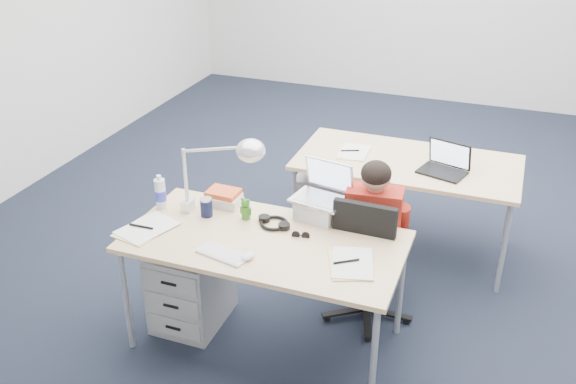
{
  "coord_description": "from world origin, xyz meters",
  "views": [
    {
      "loc": [
        1.08,
        -4.36,
        2.66
      ],
      "look_at": [
        -0.14,
        -1.08,
        0.85
      ],
      "focal_mm": 40.0,
      "sensor_mm": 36.0,
      "label": 1
    }
  ],
  "objects": [
    {
      "name": "drawer_pedestal_near",
      "position": [
        -0.66,
        -1.44,
        0.28
      ],
      "size": [
        0.4,
        0.5,
        0.55
      ],
      "primitive_type": "cube",
      "color": "#9D9FA2",
      "rests_on": "ground"
    },
    {
      "name": "silver_laptop",
      "position": [
        0.07,
        -1.11,
        0.9
      ],
      "size": [
        0.36,
        0.3,
        0.34
      ],
      "primitive_type": null,
      "rotation": [
        0.0,
        0.0,
        -0.18
      ],
      "color": "silver",
      "rests_on": "desk_near"
    },
    {
      "name": "book_stack",
      "position": [
        -0.54,
        -1.16,
        0.78
      ],
      "size": [
        0.26,
        0.23,
        0.1
      ],
      "primitive_type": "cube",
      "rotation": [
        0.0,
        0.0,
        -0.4
      ],
      "color": "silver",
      "rests_on": "desk_near"
    },
    {
      "name": "desk_far",
      "position": [
        0.42,
        -0.09,
        0.68
      ],
      "size": [
        1.6,
        0.8,
        0.73
      ],
      "color": "tan",
      "rests_on": "ground"
    },
    {
      "name": "dark_laptop",
      "position": [
        0.68,
        -0.22,
        0.84
      ],
      "size": [
        0.38,
        0.37,
        0.22
      ],
      "primitive_type": null,
      "rotation": [
        0.0,
        0.0,
        -0.29
      ],
      "color": "black",
      "rests_on": "desk_far"
    },
    {
      "name": "desk_near",
      "position": [
        -0.14,
        -1.46,
        0.68
      ],
      "size": [
        1.6,
        0.8,
        0.73
      ],
      "color": "tan",
      "rests_on": "ground"
    },
    {
      "name": "drawer_pedestal_far",
      "position": [
        -0.18,
        -0.11,
        0.28
      ],
      "size": [
        0.4,
        0.5,
        0.55
      ],
      "primitive_type": "cube",
      "color": "#9D9FA2",
      "rests_on": "ground"
    },
    {
      "name": "seated_person",
      "position": [
        0.37,
        -0.87,
        0.55
      ],
      "size": [
        0.36,
        0.62,
        1.1
      ],
      "rotation": [
        0.0,
        0.0,
        0.1
      ],
      "color": "#A22317",
      "rests_on": "ground"
    },
    {
      "name": "water_bottle",
      "position": [
        -0.89,
        -1.33,
        0.84
      ],
      "size": [
        0.08,
        0.08,
        0.22
      ],
      "primitive_type": "cylinder",
      "rotation": [
        0.0,
        0.0,
        -0.12
      ],
      "color": "silver",
      "rests_on": "desk_near"
    },
    {
      "name": "office_chair",
      "position": [
        0.38,
        -1.03,
        0.26
      ],
      "size": [
        0.59,
        0.59,
        0.92
      ],
      "rotation": [
        0.0,
        0.0,
        -0.02
      ],
      "color": "black",
      "rests_on": "ground"
    },
    {
      "name": "headphones",
      "position": [
        -0.15,
        -1.29,
        0.75
      ],
      "size": [
        0.26,
        0.23,
        0.04
      ],
      "primitive_type": null,
      "rotation": [
        0.0,
        0.0,
        -0.29
      ],
      "color": "black",
      "rests_on": "desk_near"
    },
    {
      "name": "room",
      "position": [
        0.0,
        0.0,
        1.71
      ],
      "size": [
        6.02,
        7.02,
        2.8
      ],
      "color": "beige",
      "rests_on": "ground"
    },
    {
      "name": "far_papers",
      "position": [
        0.01,
        -0.09,
        0.73
      ],
      "size": [
        0.23,
        0.31,
        0.01
      ],
      "primitive_type": "cube",
      "rotation": [
        0.0,
        0.0,
        0.08
      ],
      "color": "white",
      "rests_on": "desk_far"
    },
    {
      "name": "sunglasses",
      "position": [
        0.04,
        -1.37,
        0.74
      ],
      "size": [
        0.11,
        0.07,
        0.02
      ],
      "primitive_type": null,
      "rotation": [
        0.0,
        0.0,
        0.18
      ],
      "color": "black",
      "rests_on": "desk_near"
    },
    {
      "name": "desk_lamp",
      "position": [
        -0.55,
        -1.31,
        1.01
      ],
      "size": [
        0.52,
        0.3,
        0.56
      ],
      "primitive_type": null,
      "rotation": [
        0.0,
        0.0,
        -0.25
      ],
      "color": "silver",
      "rests_on": "desk_near"
    },
    {
      "name": "bear_figurine",
      "position": [
        -0.34,
        -1.28,
        0.8
      ],
      "size": [
        0.09,
        0.08,
        0.14
      ],
      "primitive_type": null,
      "rotation": [
        0.0,
        0.0,
        0.43
      ],
      "color": "#1F661B",
      "rests_on": "desk_near"
    },
    {
      "name": "far_cup",
      "position": [
        0.74,
        0.01,
        0.78
      ],
      "size": [
        0.08,
        0.08,
        0.09
      ],
      "primitive_type": "cylinder",
      "rotation": [
        0.0,
        0.0,
        0.22
      ],
      "color": "white",
      "rests_on": "desk_far"
    },
    {
      "name": "floor",
      "position": [
        0.0,
        0.0,
        0.0
      ],
      "size": [
        7.0,
        7.0,
        0.0
      ],
      "primitive_type": "plane",
      "color": "black",
      "rests_on": "ground"
    },
    {
      "name": "can_koozie",
      "position": [
        -0.58,
        -1.33,
        0.79
      ],
      "size": [
        0.1,
        0.1,
        0.12
      ],
      "primitive_type": "cylinder",
      "rotation": [
        0.0,
        0.0,
        -0.41
      ],
      "color": "#12193A",
      "rests_on": "desk_near"
    },
    {
      "name": "cordless_phone",
      "position": [
        -0.89,
        -1.33,
        0.8
      ],
      "size": [
        0.04,
        0.03,
        0.15
      ],
      "primitive_type": "cube",
      "rotation": [
        0.0,
        0.0,
        -0.02
      ],
      "color": "black",
      "rests_on": "desk_near"
    },
    {
      "name": "wireless_keyboard",
      "position": [
        -0.3,
        -1.7,
        0.74
      ],
      "size": [
        0.32,
        0.18,
        0.01
      ],
      "primitive_type": "cube",
      "rotation": [
        0.0,
        0.0,
        -0.22
      ],
      "color": "white",
      "rests_on": "desk_near"
    },
    {
      "name": "papers_right",
      "position": [
        0.39,
        -1.54,
        0.74
      ],
      "size": [
        0.3,
        0.36,
        0.01
      ],
      "primitive_type": "cube",
      "rotation": [
        0.0,
        0.0,
        0.31
      ],
      "color": "#E2CE82",
      "rests_on": "desk_near"
    },
    {
      "name": "computer_mouse",
      "position": [
        -0.15,
        -1.68,
        0.75
      ],
      "size": [
        0.07,
        0.1,
        0.03
      ],
      "primitive_type": "ellipsoid",
      "rotation": [
        0.0,
        0.0,
        -0.17
      ],
      "color": "white",
      "rests_on": "desk_near"
    },
    {
      "name": "papers_left",
      "position": [
        -0.85,
        -1.61,
        0.74
      ],
      "size": [
        0.32,
        0.38,
        0.01
      ],
      "primitive_type": "cube",
      "rotation": [
        0.0,
        0.0,
        -0.28
      ],
      "color": "#E2CE82",
      "rests_on": "desk_near"
    }
  ]
}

